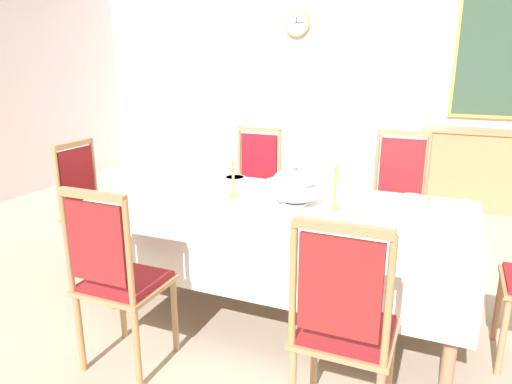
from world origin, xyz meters
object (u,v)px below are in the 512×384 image
(spoon_primary, at_px, (266,182))
(chair_north_b, at_px, (397,203))
(chair_north_a, at_px, (254,189))
(bowl_near_right, at_px, (412,197))
(dining_table, at_px, (281,214))
(chair_head_west, at_px, (92,206))
(soup_tureen, at_px, (295,186))
(spoon_secondary, at_px, (428,199))
(candlestick_east, at_px, (335,185))
(bowl_near_left, at_px, (280,182))
(chair_south_b, at_px, (343,324))
(candlestick_west, at_px, (233,176))
(chair_south_a, at_px, (117,276))
(sideboard, at_px, (486,170))
(bowl_far_left, at_px, (391,234))
(bowl_far_right, at_px, (235,179))
(mounted_clock, at_px, (297,23))

(spoon_primary, bearing_deg, chair_north_b, 46.25)
(chair_north_a, distance_m, bowl_near_right, 1.48)
(dining_table, distance_m, bowl_near_right, 0.88)
(chair_head_west, bearing_deg, chair_north_a, 133.23)
(soup_tureen, distance_m, spoon_secondary, 0.91)
(chair_north_a, distance_m, spoon_secondary, 1.57)
(dining_table, distance_m, candlestick_east, 0.42)
(candlestick_east, distance_m, spoon_secondary, 0.70)
(spoon_secondary, bearing_deg, bowl_near_left, -174.48)
(chair_south_b, relative_size, bowl_near_right, 7.36)
(chair_north_b, relative_size, soup_tureen, 3.62)
(candlestick_west, relative_size, spoon_primary, 2.08)
(candlestick_west, bearing_deg, chair_north_b, 43.72)
(chair_south_b, height_order, chair_north_b, chair_north_b)
(chair_south_a, distance_m, sideboard, 4.46)
(chair_north_a, relative_size, chair_south_b, 1.02)
(chair_south_a, bearing_deg, soup_tureen, 53.41)
(candlestick_east, distance_m, spoon_primary, 0.77)
(candlestick_east, bearing_deg, chair_south_b, -73.14)
(dining_table, xyz_separation_m, chair_head_west, (-1.59, -0.00, -0.14))
(chair_north_b, xyz_separation_m, spoon_secondary, (0.25, -0.50, 0.20))
(chair_south_b, bearing_deg, chair_north_a, 123.42)
(chair_north_a, height_order, chair_south_b, chair_north_a)
(spoon_secondary, bearing_deg, candlestick_east, -137.13)
(dining_table, xyz_separation_m, bowl_far_left, (0.74, -0.36, 0.09))
(chair_north_b, bearing_deg, chair_south_a, 56.61)
(soup_tureen, height_order, candlestick_east, candlestick_east)
(bowl_far_left, bearing_deg, sideboard, 79.67)
(bowl_far_left, bearing_deg, bowl_near_right, 87.50)
(candlestick_east, bearing_deg, bowl_near_right, 43.95)
(bowl_far_left, bearing_deg, bowl_far_right, 149.46)
(chair_head_west, distance_m, sideboard, 4.27)
(chair_north_a, distance_m, sideboard, 2.91)
(dining_table, relative_size, bowl_near_right, 16.24)
(dining_table, height_order, soup_tureen, soup_tureen)
(bowl_far_left, relative_size, sideboard, 0.12)
(chair_south_a, relative_size, bowl_far_left, 6.26)
(bowl_near_right, distance_m, spoon_primary, 1.05)
(dining_table, relative_size, chair_north_a, 2.17)
(chair_south_a, height_order, chair_north_b, chair_north_b)
(dining_table, bearing_deg, soup_tureen, -0.00)
(bowl_near_left, relative_size, mounted_clock, 0.58)
(chair_south_a, bearing_deg, spoon_primary, 76.63)
(dining_table, distance_m, chair_north_b, 1.13)
(chair_north_a, bearing_deg, chair_head_west, 43.23)
(chair_north_a, xyz_separation_m, spoon_secondary, (1.48, -0.50, 0.21))
(chair_south_a, bearing_deg, bowl_far_right, 86.61)
(bowl_far_left, height_order, mounted_clock, mounted_clock)
(bowl_far_right, distance_m, sideboard, 3.31)
(chair_head_west, height_order, candlestick_east, candlestick_east)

